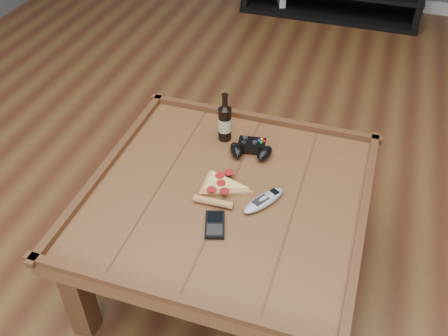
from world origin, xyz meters
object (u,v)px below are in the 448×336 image
(beer_bottle, at_px, (225,121))
(remote_control, at_px, (264,200))
(pizza_slice, at_px, (220,187))
(game_controller, at_px, (251,149))
(coffee_table, at_px, (227,205))
(smartphone, at_px, (215,225))

(beer_bottle, xyz_separation_m, remote_control, (0.25, -0.32, -0.07))
(pizza_slice, distance_m, remote_control, 0.17)
(game_controller, bearing_deg, pizza_slice, -110.23)
(coffee_table, relative_size, remote_control, 5.43)
(coffee_table, bearing_deg, game_controller, 85.26)
(coffee_table, height_order, game_controller, game_controller)
(beer_bottle, xyz_separation_m, smartphone, (0.12, -0.48, -0.08))
(beer_bottle, distance_m, pizza_slice, 0.32)
(pizza_slice, bearing_deg, coffee_table, -26.99)
(smartphone, bearing_deg, game_controller, 71.01)
(coffee_table, xyz_separation_m, game_controller, (0.02, 0.25, 0.08))
(coffee_table, relative_size, smartphone, 7.56)
(beer_bottle, relative_size, smartphone, 1.57)
(coffee_table, relative_size, beer_bottle, 4.81)
(pizza_slice, relative_size, remote_control, 1.40)
(pizza_slice, bearing_deg, game_controller, 75.74)
(pizza_slice, height_order, remote_control, same)
(game_controller, xyz_separation_m, remote_control, (0.12, -0.26, -0.01))
(coffee_table, relative_size, pizza_slice, 3.87)
(beer_bottle, relative_size, game_controller, 1.13)
(game_controller, bearing_deg, smartphone, -99.36)
(remote_control, bearing_deg, coffee_table, -150.60)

